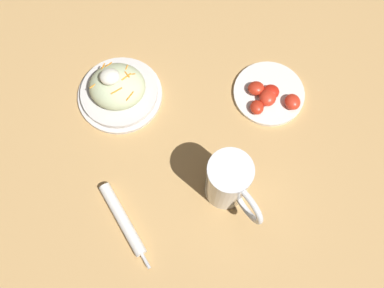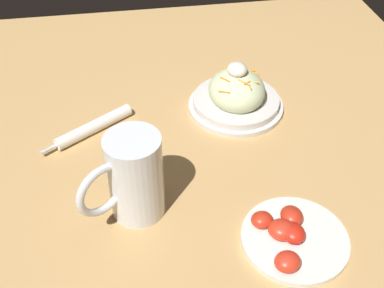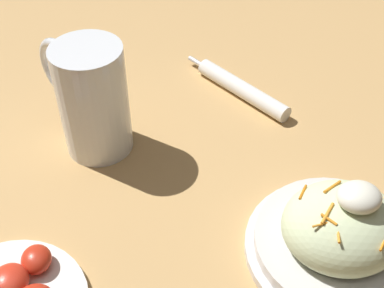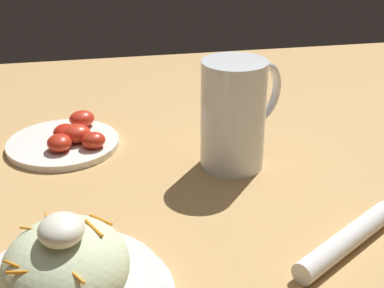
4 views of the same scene
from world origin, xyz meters
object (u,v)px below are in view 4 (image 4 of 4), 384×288
Objects in this scene: salad_plate at (68,278)px; beer_mug at (234,120)px; tomato_plate at (68,139)px; napkin_roll at (348,239)px.

beer_mug is at bearing 137.77° from salad_plate.
salad_plate reaches higher than tomato_plate.
beer_mug is 0.26m from napkin_roll.
salad_plate is 0.37m from beer_mug.
napkin_roll is (-0.03, 0.32, -0.02)m from salad_plate.
salad_plate is at bearing 0.77° from tomato_plate.
salad_plate is 0.33m from napkin_roll.
tomato_plate is (-0.35, -0.33, -0.00)m from napkin_roll.
tomato_plate is at bearing -136.86° from napkin_roll.
beer_mug is at bearing 65.89° from tomato_plate.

